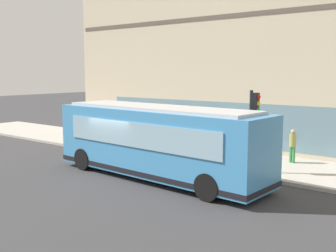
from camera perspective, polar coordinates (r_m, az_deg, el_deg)
The scene contains 10 objects.
ground at distance 18.18m, azimuth -6.44°, elevation -6.69°, with size 120.00×120.00×0.00m, color #38383A.
sidewalk_curb at distance 21.92m, azimuth 2.68°, elevation -3.98°, with size 4.76×40.00×0.15m, color #B2ADA3.
building_corner at distance 27.75m, azimuth 11.51°, elevation 12.35°, with size 9.62×21.80×13.70m.
city_bus_nearside at distance 17.01m, azimuth -1.51°, elevation -2.28°, with size 3.10×10.17×3.07m.
traffic_light_near_corner at distance 17.57m, azimuth 12.01°, elevation 1.44°, with size 0.32×0.49×3.57m.
fire_hydrant at distance 23.44m, azimuth 1.94°, elevation -2.13°, with size 0.35×0.35×0.74m.
pedestrian_by_light_pole at distance 20.24m, azimuth 17.20°, elevation -2.41°, with size 0.32×0.32×1.61m.
pedestrian_near_building_entrance at distance 25.96m, azimuth -13.75°, elevation 0.02°, with size 0.32×0.32×1.73m.
pedestrian_walking_along_curb at distance 23.23m, azimuth -3.67°, elevation -0.75°, with size 0.32×0.32×1.66m.
newspaper_vending_box at distance 26.02m, azimuth -7.17°, elevation -1.01°, with size 0.44×0.42×0.90m.
Camera 1 is at (-12.61, -12.31, 4.47)m, focal length 43.13 mm.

